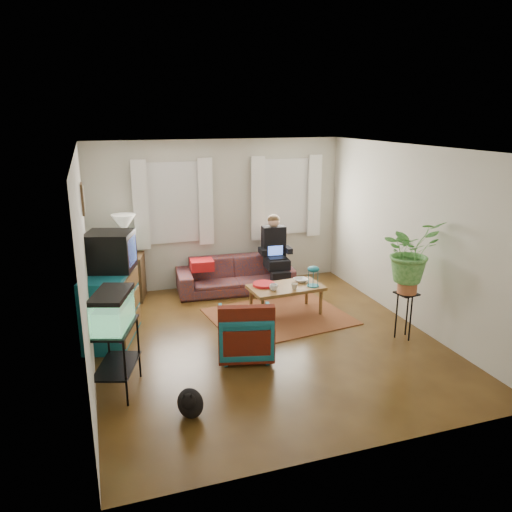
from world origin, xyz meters
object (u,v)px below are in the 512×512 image
object	(u,v)px
sofa	(235,269)
coffee_table	(286,300)
aquarium_stand	(117,359)
plant_stand	(405,315)
side_table	(128,277)
armchair	(245,331)
dresser	(111,306)

from	to	relation	value
sofa	coffee_table	world-z (taller)	sofa
aquarium_stand	plant_stand	size ratio (longest dim) A/B	1.17
side_table	coffee_table	size ratio (longest dim) A/B	0.68
sofa	coffee_table	xyz separation A→B (m)	(0.45, -1.28, -0.16)
coffee_table	plant_stand	size ratio (longest dim) A/B	1.68
side_table	armchair	bearing A→B (deg)	-64.00
armchair	coffee_table	distance (m)	1.50
armchair	dresser	bearing A→B (deg)	-19.23
side_table	aquarium_stand	bearing A→B (deg)	-96.77
coffee_table	plant_stand	bearing A→B (deg)	-50.22
aquarium_stand	armchair	distance (m)	1.65
plant_stand	aquarium_stand	bearing A→B (deg)	-177.34
side_table	dresser	size ratio (longest dim) A/B	0.70
aquarium_stand	plant_stand	distance (m)	3.86
aquarium_stand	plant_stand	xyz separation A→B (m)	(3.85, 0.18, -0.06)
armchair	plant_stand	xyz separation A→B (m)	(2.24, -0.19, -0.01)
sofa	aquarium_stand	world-z (taller)	sofa
side_table	coffee_table	bearing A→B (deg)	-32.94
side_table	dresser	world-z (taller)	dresser
sofa	side_table	world-z (taller)	sofa
plant_stand	side_table	bearing A→B (deg)	141.67
coffee_table	armchair	bearing A→B (deg)	-135.68
sofa	armchair	distance (m)	2.46
sofa	side_table	xyz separation A→B (m)	(-1.81, 0.19, -0.01)
armchair	coffee_table	bearing A→B (deg)	-118.11
aquarium_stand	coffee_table	xyz separation A→B (m)	(2.61, 1.49, -0.16)
sofa	plant_stand	bearing A→B (deg)	-52.21
aquarium_stand	side_table	bearing A→B (deg)	101.46
sofa	aquarium_stand	bearing A→B (deg)	-123.45
side_table	coffee_table	world-z (taller)	side_table
side_table	aquarium_stand	distance (m)	2.97
sofa	side_table	size ratio (longest dim) A/B	2.64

